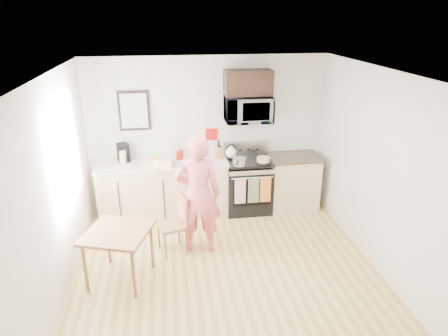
{
  "coord_description": "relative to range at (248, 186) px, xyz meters",
  "views": [
    {
      "loc": [
        -0.69,
        -4.17,
        3.24
      ],
      "look_at": [
        0.07,
        1.0,
        1.18
      ],
      "focal_mm": 32.0,
      "sensor_mm": 36.0,
      "label": 1
    }
  ],
  "objects": [
    {
      "name": "floor",
      "position": [
        -0.63,
        -1.98,
        -0.44
      ],
      "size": [
        4.6,
        4.6,
        0.0
      ],
      "primitive_type": "plane",
      "color": "#A0803E",
      "rests_on": "ground"
    },
    {
      "name": "back_wall",
      "position": [
        -0.63,
        0.32,
        0.86
      ],
      "size": [
        4.0,
        0.04,
        2.6
      ],
      "primitive_type": "cube",
      "color": "beige",
      "rests_on": "floor"
    },
    {
      "name": "left_wall",
      "position": [
        -2.63,
        -1.98,
        0.86
      ],
      "size": [
        0.04,
        4.6,
        2.6
      ],
      "primitive_type": "cube",
      "color": "beige",
      "rests_on": "floor"
    },
    {
      "name": "right_wall",
      "position": [
        1.37,
        -1.98,
        0.86
      ],
      "size": [
        0.04,
        4.6,
        2.6
      ],
      "primitive_type": "cube",
      "color": "beige",
      "rests_on": "floor"
    },
    {
      "name": "ceiling",
      "position": [
        -0.63,
        -1.98,
        2.16
      ],
      "size": [
        4.0,
        4.6,
        0.04
      ],
      "primitive_type": "cube",
      "color": "silver",
      "rests_on": "back_wall"
    },
    {
      "name": "window",
      "position": [
        -2.59,
        -1.18,
        1.11
      ],
      "size": [
        0.06,
        1.4,
        1.5
      ],
      "color": "silver",
      "rests_on": "left_wall"
    },
    {
      "name": "cabinet_left",
      "position": [
        -1.43,
        0.02,
        0.01
      ],
      "size": [
        2.1,
        0.6,
        0.9
      ],
      "primitive_type": "cube",
      "color": "#D8C18A",
      "rests_on": "floor"
    },
    {
      "name": "countertop_left",
      "position": [
        -1.43,
        0.02,
        0.48
      ],
      "size": [
        2.14,
        0.64,
        0.04
      ],
      "primitive_type": "cube",
      "color": "silver",
      "rests_on": "cabinet_left"
    },
    {
      "name": "cabinet_right",
      "position": [
        0.8,
        0.02,
        0.01
      ],
      "size": [
        0.84,
        0.6,
        0.9
      ],
      "primitive_type": "cube",
      "color": "#D8C18A",
      "rests_on": "floor"
    },
    {
      "name": "countertop_right",
      "position": [
        0.8,
        0.02,
        0.48
      ],
      "size": [
        0.88,
        0.64,
        0.04
      ],
      "primitive_type": "cube",
      "color": "black",
      "rests_on": "cabinet_right"
    },
    {
      "name": "range",
      "position": [
        0.0,
        0.0,
        0.0
      ],
      "size": [
        0.76,
        0.7,
        1.16
      ],
      "color": "black",
      "rests_on": "floor"
    },
    {
      "name": "microwave",
      "position": [
        -0.0,
        0.1,
        1.32
      ],
      "size": [
        0.76,
        0.51,
        0.42
      ],
      "primitive_type": "imported",
      "color": "#ABABB0",
      "rests_on": "back_wall"
    },
    {
      "name": "upper_cabinet",
      "position": [
        -0.0,
        0.15,
        1.74
      ],
      "size": [
        0.76,
        0.35,
        0.4
      ],
      "primitive_type": "cube",
      "color": "black",
      "rests_on": "back_wall"
    },
    {
      "name": "wall_art",
      "position": [
        -1.83,
        0.3,
        1.31
      ],
      "size": [
        0.5,
        0.04,
        0.65
      ],
      "color": "black",
      "rests_on": "back_wall"
    },
    {
      "name": "wall_trivet",
      "position": [
        -0.58,
        0.31,
        0.86
      ],
      "size": [
        0.2,
        0.02,
        0.2
      ],
      "primitive_type": "cube",
      "color": "#AD130E",
      "rests_on": "back_wall"
    },
    {
      "name": "person",
      "position": [
        -0.95,
        -1.14,
        0.44
      ],
      "size": [
        0.67,
        0.47,
        1.75
      ],
      "primitive_type": "imported",
      "rotation": [
        0.0,
        0.0,
        3.06
      ],
      "color": "#D03945",
      "rests_on": "floor"
    },
    {
      "name": "dining_table",
      "position": [
        -2.0,
        -1.7,
        0.19
      ],
      "size": [
        0.83,
        0.83,
        0.71
      ],
      "rotation": [
        0.0,
        0.0,
        -0.33
      ],
      "color": "brown",
      "rests_on": "floor"
    },
    {
      "name": "chair",
      "position": [
        -1.21,
        -1.11,
        0.12
      ],
      "size": [
        0.49,
        0.46,
        0.87
      ],
      "rotation": [
        0.0,
        0.0,
        0.31
      ],
      "color": "brown",
      "rests_on": "floor"
    },
    {
      "name": "knife_block",
      "position": [
        -0.48,
        0.11,
        0.61
      ],
      "size": [
        0.1,
        0.14,
        0.21
      ],
      "primitive_type": "cube",
      "rotation": [
        0.0,
        0.0,
        0.09
      ],
      "color": "brown",
      "rests_on": "countertop_left"
    },
    {
      "name": "utensil_crock",
      "position": [
        -1.14,
        0.15,
        0.65
      ],
      "size": [
        0.12,
        0.12,
        0.37
      ],
      "color": "#AD130E",
      "rests_on": "countertop_left"
    },
    {
      "name": "fruit_bowl",
      "position": [
        -1.57,
        0.04,
        0.54
      ],
      "size": [
        0.25,
        0.25,
        0.09
      ],
      "color": "white",
      "rests_on": "countertop_left"
    },
    {
      "name": "milk_carton",
      "position": [
        -2.05,
        0.07,
        0.61
      ],
      "size": [
        0.1,
        0.1,
        0.22
      ],
      "primitive_type": "cube",
      "rotation": [
        0.0,
        0.0,
        -0.29
      ],
      "color": "tan",
      "rests_on": "countertop_left"
    },
    {
      "name": "coffee_maker",
      "position": [
        -2.05,
        0.18,
        0.64
      ],
      "size": [
        0.23,
        0.27,
        0.3
      ],
      "rotation": [
        0.0,
        0.0,
        0.35
      ],
      "color": "black",
      "rests_on": "countertop_left"
    },
    {
      "name": "bread_bag",
      "position": [
        -1.39,
        -0.16,
        0.56
      ],
      "size": [
        0.35,
        0.28,
        0.12
      ],
      "primitive_type": "cube",
      "rotation": [
        0.0,
        0.0,
        -0.5
      ],
      "color": "tan",
      "rests_on": "countertop_left"
    },
    {
      "name": "cake",
      "position": [
        0.22,
        -0.16,
        0.53
      ],
      "size": [
        0.26,
        0.26,
        0.09
      ],
      "color": "black",
      "rests_on": "range"
    },
    {
      "name": "kettle",
      "position": [
        -0.28,
        0.12,
        0.59
      ],
      "size": [
        0.2,
        0.2,
        0.25
      ],
      "color": "white",
      "rests_on": "range"
    },
    {
      "name": "pot",
      "position": [
        -0.19,
        -0.22,
        0.55
      ],
      "size": [
        0.22,
        0.37,
        0.11
      ],
      "rotation": [
        0.0,
        0.0,
        -0.37
      ],
      "color": "#ABABB0",
      "rests_on": "range"
    }
  ]
}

